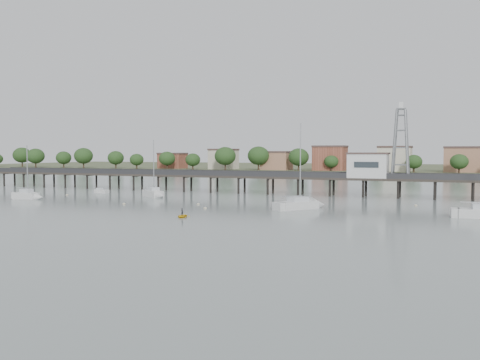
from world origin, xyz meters
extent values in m
plane|color=slate|center=(0.00, 0.00, 0.00)|extent=(500.00, 500.00, 0.00)
cube|color=#2D2823|center=(0.00, 60.00, 3.75)|extent=(150.00, 5.00, 0.50)
cube|color=#333335|center=(0.00, 57.60, 4.55)|extent=(150.00, 0.12, 1.10)
cube|color=#333335|center=(0.00, 62.40, 4.55)|extent=(150.00, 0.12, 1.10)
cylinder|color=black|center=(-73.00, 58.10, 1.80)|extent=(0.50, 0.50, 4.40)
cylinder|color=black|center=(-73.00, 61.90, 1.80)|extent=(0.50, 0.50, 4.40)
cylinder|color=black|center=(0.00, 58.10, 1.80)|extent=(0.50, 0.50, 4.40)
cylinder|color=black|center=(0.00, 61.90, 1.80)|extent=(0.50, 0.50, 4.40)
cube|color=silver|center=(25.00, 60.00, 6.50)|extent=(8.00, 5.00, 5.00)
cube|color=#4C3833|center=(25.00, 60.00, 9.15)|extent=(8.40, 5.40, 0.30)
cube|color=slate|center=(31.50, 60.00, 18.15)|extent=(1.80, 1.80, 0.30)
cube|color=silver|center=(31.50, 60.00, 18.90)|extent=(0.90, 0.90, 1.20)
cube|color=silver|center=(-37.64, 29.40, 0.48)|extent=(5.05, 2.05, 1.65)
cone|color=silver|center=(-34.51, 29.34, 0.48)|extent=(2.13, 1.99, 1.95)
cube|color=silver|center=(-37.64, 29.40, 1.65)|extent=(2.26, 1.60, 0.75)
cylinder|color=#A5A8AA|center=(-37.30, 29.39, 6.00)|extent=(0.18, 0.18, 9.41)
cylinder|color=#A5A8AA|center=(-38.48, 29.41, 2.20)|extent=(2.93, 0.18, 0.12)
cube|color=silver|center=(17.97, 31.27, 0.48)|extent=(6.23, 7.09, 1.65)
cone|color=silver|center=(20.52, 34.71, 0.48)|extent=(3.84, 3.88, 2.67)
cube|color=silver|center=(17.97, 31.27, 1.65)|extent=(3.53, 3.72, 0.75)
cylinder|color=#A5A8AA|center=(18.25, 31.65, 7.72)|extent=(0.18, 0.18, 12.85)
cylinder|color=#A5A8AA|center=(17.29, 30.36, 2.20)|extent=(2.48, 3.28, 0.12)
cube|color=silver|center=(-16.90, 43.49, 0.48)|extent=(5.94, 5.04, 1.65)
cone|color=silver|center=(-13.97, 41.48, 0.48)|extent=(3.20, 3.16, 2.21)
cube|color=silver|center=(-16.90, 43.49, 1.65)|extent=(3.08, 2.89, 0.75)
cylinder|color=#A5A8AA|center=(-16.57, 43.26, 6.63)|extent=(0.18, 0.18, 10.66)
cylinder|color=#A5A8AA|center=(-17.68, 44.02, 2.20)|extent=(2.80, 1.98, 0.12)
cylinder|color=#A5A8AA|center=(44.60, 29.53, 2.20)|extent=(3.94, 0.44, 0.12)
cube|color=silver|center=(-33.33, 48.12, 0.32)|extent=(3.45, 1.78, 0.92)
cube|color=silver|center=(-34.06, 48.21, 0.87)|extent=(1.23, 1.23, 0.55)
imported|color=yellow|center=(5.45, 14.53, 0.00)|extent=(1.99, 0.97, 2.68)
imported|color=black|center=(5.45, 14.53, 0.00)|extent=(0.74, 1.12, 0.25)
ellipsoid|color=beige|center=(35.63, 44.00, 0.08)|extent=(0.56, 0.56, 0.39)
ellipsoid|color=beige|center=(-13.15, 27.29, 0.08)|extent=(0.56, 0.56, 0.39)
ellipsoid|color=beige|center=(-36.16, 39.64, 0.08)|extent=(0.56, 0.56, 0.39)
ellipsoid|color=beige|center=(3.47, 26.27, 0.08)|extent=(0.56, 0.56, 0.39)
ellipsoid|color=beige|center=(-0.60, 31.90, 0.08)|extent=(0.56, 0.56, 0.39)
cube|color=#475133|center=(0.00, 245.00, 0.50)|extent=(500.00, 170.00, 1.40)
cube|color=brown|center=(-90.00, 183.00, 5.70)|extent=(13.00, 10.50, 9.00)
cube|color=brown|center=(-62.00, 183.00, 5.70)|extent=(13.00, 10.50, 9.00)
cube|color=brown|center=(-35.00, 183.00, 5.70)|extent=(13.00, 10.50, 9.00)
cube|color=brown|center=(-10.00, 183.00, 5.70)|extent=(13.00, 10.50, 9.00)
cube|color=brown|center=(18.00, 183.00, 5.70)|extent=(13.00, 10.50, 9.00)
cube|color=brown|center=(45.00, 183.00, 5.70)|extent=(13.00, 10.50, 9.00)
ellipsoid|color=#193B18|center=(-120.00, 171.00, 6.00)|extent=(8.00, 8.00, 6.80)
ellipsoid|color=#193B18|center=(0.00, 171.00, 6.00)|extent=(8.00, 8.00, 6.80)
camera|label=1|loc=(41.82, -53.44, 9.39)|focal=40.00mm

